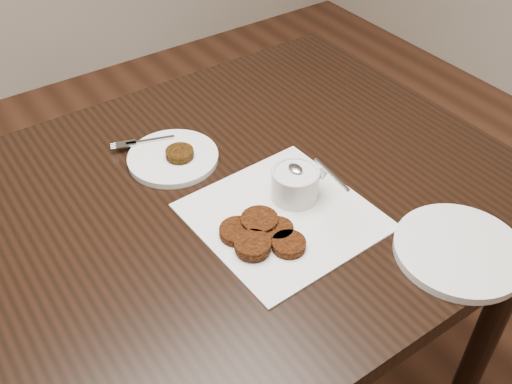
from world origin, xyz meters
TOP-DOWN VIEW (x-y plane):
  - table at (-0.05, 0.08)m, footprint 1.34×0.86m
  - napkin at (0.11, -0.03)m, footprint 0.31×0.31m
  - sauce_ramekin at (0.16, 0.00)m, footprint 0.14×0.14m
  - patty_cluster at (0.05, -0.05)m, footprint 0.26×0.26m
  - plate_with_patty at (0.03, 0.23)m, footprint 0.23×0.23m
  - plate_empty at (0.30, -0.27)m, footprint 0.28×0.28m

SIDE VIEW (x-z plane):
  - table at x=-0.05m, z-range 0.00..0.75m
  - napkin at x=0.11m, z-range 0.75..0.75m
  - plate_empty at x=0.30m, z-range 0.75..0.77m
  - plate_with_patty at x=0.03m, z-range 0.75..0.78m
  - patty_cluster at x=0.05m, z-range 0.75..0.78m
  - sauce_ramekin at x=0.16m, z-range 0.75..0.88m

